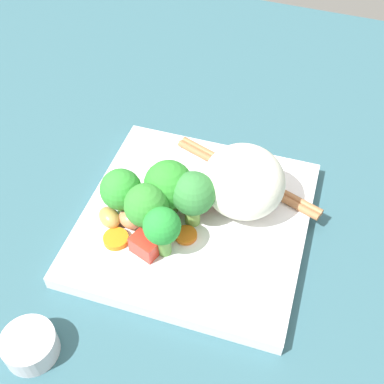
{
  "coord_description": "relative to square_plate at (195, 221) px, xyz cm",
  "views": [
    {
      "loc": [
        11.73,
        -34.22,
        47.11
      ],
      "look_at": [
        -0.98,
        1.79,
        3.82
      ],
      "focal_mm": 46.97,
      "sensor_mm": 36.0,
      "label": 1
    }
  ],
  "objects": [
    {
      "name": "carrot_slice_2",
      "position": [
        -7.08,
        -6.16,
        1.26
      ],
      "size": [
        2.9,
        2.9,
        0.7
      ],
      "primitive_type": "cylinder",
      "rotation": [
        0.0,
        0.0,
        0.03
      ],
      "color": "orange",
      "rests_on": "square_plate"
    },
    {
      "name": "carrot_slice_0",
      "position": [
        -7.33,
        0.33,
        1.2
      ],
      "size": [
        3.17,
        3.17,
        0.59
      ],
      "primitive_type": "cylinder",
      "rotation": [
        0.0,
        0.0,
        4.16
      ],
      "color": "orange",
      "rests_on": "square_plate"
    },
    {
      "name": "carrot_slice_1",
      "position": [
        -2.01,
        -3.24,
        1.17
      ],
      "size": [
        2.57,
        2.57,
        0.53
      ],
      "primitive_type": "cylinder",
      "rotation": [
        0.0,
        0.0,
        1.44
      ],
      "color": "orange",
      "rests_on": "square_plate"
    },
    {
      "name": "broccoli_floret_3",
      "position": [
        -1.64,
        -5.6,
        4.97
      ],
      "size": [
        4.02,
        4.02,
        6.43
      ],
      "color": "#56913D",
      "rests_on": "square_plate"
    },
    {
      "name": "broccoli_floret_0",
      "position": [
        -3.08,
        0.37,
        5.13
      ],
      "size": [
        5.55,
        5.55,
        7.17
      ],
      "color": "#76AE54",
      "rests_on": "square_plate"
    },
    {
      "name": "broccoli_floret_1",
      "position": [
        -8.1,
        -1.82,
        4.43
      ],
      "size": [
        4.73,
        4.73,
        6.08
      ],
      "color": "#6CAC45",
      "rests_on": "square_plate"
    },
    {
      "name": "chopstick_pair",
      "position": [
        3.98,
        7.82,
        1.34
      ],
      "size": [
        19.8,
        7.98,
        0.86
      ],
      "rotation": [
        0.0,
        0.0,
        2.82
      ],
      "color": "#A36940",
      "rests_on": "square_plate"
    },
    {
      "name": "ground_plane",
      "position": [
        0.0,
        0.0,
        -1.91
      ],
      "size": [
        110.0,
        110.0,
        2.0
      ],
      "primitive_type": "cube",
      "color": "#315A65"
    },
    {
      "name": "broccoli_floret_4",
      "position": [
        -0.15,
        -0.57,
        5.32
      ],
      "size": [
        4.88,
        4.88,
        7.08
      ],
      "color": "#7BB34F",
      "rests_on": "square_plate"
    },
    {
      "name": "broccoli_floret_2",
      "position": [
        -4.28,
        -3.5,
        5.09
      ],
      "size": [
        4.87,
        4.87,
        6.77
      ],
      "color": "#65AC53",
      "rests_on": "square_plate"
    },
    {
      "name": "pepper_chunk_1",
      "position": [
        -4.44,
        -0.92,
        1.82
      ],
      "size": [
        2.47,
        2.59,
        1.82
      ],
      "primitive_type": "cube",
      "rotation": [
        0.0,
        0.0,
        1.71
      ],
      "color": "red",
      "rests_on": "square_plate"
    },
    {
      "name": "pepper_chunk_0",
      "position": [
        -3.43,
        -6.36,
        2.01
      ],
      "size": [
        3.55,
        2.99,
        2.2
      ],
      "primitive_type": "cube",
      "rotation": [
        0.0,
        0.0,
        2.82
      ],
      "color": "red",
      "rests_on": "square_plate"
    },
    {
      "name": "chicken_piece_1",
      "position": [
        -8.77,
        -4.1,
        1.91
      ],
      "size": [
        3.75,
        3.51,
        2.0
      ],
      "primitive_type": "ellipsoid",
      "rotation": [
        0.0,
        0.0,
        2.54
      ],
      "color": "#B98945",
      "rests_on": "square_plate"
    },
    {
      "name": "chicken_piece_0",
      "position": [
        -6.5,
        -3.52,
        1.93
      ],
      "size": [
        3.5,
        3.2,
        2.05
      ],
      "primitive_type": "ellipsoid",
      "rotation": [
        0.0,
        0.0,
        5.88
      ],
      "color": "tan",
      "rests_on": "square_plate"
    },
    {
      "name": "square_plate",
      "position": [
        0.0,
        0.0,
        0.0
      ],
      "size": [
        26.27,
        26.27,
        1.82
      ],
      "primitive_type": "cube",
      "rotation": [
        0.0,
        0.0,
        0.04
      ],
      "color": "white",
      "rests_on": "ground_plane"
    },
    {
      "name": "carrot_slice_3",
      "position": [
        0.13,
        -3.04,
        1.17
      ],
      "size": [
        2.98,
        2.98,
        0.52
      ],
      "primitive_type": "cylinder",
      "rotation": [
        0.0,
        0.0,
        1.35
      ],
      "color": "orange",
      "rests_on": "square_plate"
    },
    {
      "name": "sauce_cup",
      "position": [
        -9.84,
        -19.82,
        0.4
      ],
      "size": [
        5.32,
        5.32,
        2.62
      ],
      "primitive_type": "cylinder",
      "color": "silver",
      "rests_on": "ground_plane"
    },
    {
      "name": "chicken_piece_3",
      "position": [
        -3.8,
        3.75,
        2.06
      ],
      "size": [
        3.8,
        3.7,
        2.31
      ],
      "primitive_type": "ellipsoid",
      "rotation": [
        0.0,
        0.0,
        3.6
      ],
      "color": "tan",
      "rests_on": "square_plate"
    },
    {
      "name": "rice_mound",
      "position": [
        4.54,
        3.51,
        4.93
      ],
      "size": [
        12.2,
        12.04,
        8.04
      ],
      "primitive_type": "ellipsoid",
      "rotation": [
        0.0,
        0.0,
        5.88
      ],
      "color": "white",
      "rests_on": "square_plate"
    },
    {
      "name": "chicken_piece_2",
      "position": [
        -4.79,
        1.3,
        1.88
      ],
      "size": [
        3.52,
        3.27,
        1.94
      ],
      "primitive_type": "ellipsoid",
      "rotation": [
        0.0,
        0.0,
        3.18
      ],
      "color": "tan",
      "rests_on": "square_plate"
    },
    {
      "name": "pepper_chunk_2",
      "position": [
        -0.63,
        2.19,
        1.81
      ],
      "size": [
        2.62,
        2.45,
        1.81
      ],
      "primitive_type": "cube",
      "rotation": [
        0.0,
        0.0,
        4.75
      ],
      "color": "red",
      "rests_on": "square_plate"
    }
  ]
}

